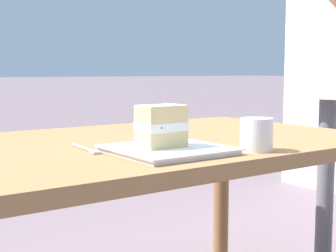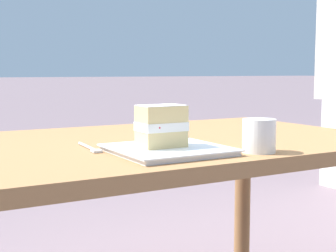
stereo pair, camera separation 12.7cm
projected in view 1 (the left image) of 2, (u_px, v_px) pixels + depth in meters
The scene contains 5 objects.
patio_table at pixel (146, 171), 1.54m from camera, with size 1.42×0.89×0.74m.
dessert_plate at pixel (168, 150), 1.27m from camera, with size 0.28×0.28×0.02m.
cake_slice at pixel (161, 126), 1.27m from camera, with size 0.12×0.09×0.11m.
dessert_fork at pixel (87, 149), 1.31m from camera, with size 0.03×0.17×0.01m.
coffee_cup at pixel (257, 134), 1.30m from camera, with size 0.09×0.09×0.09m.
Camera 1 is at (0.82, 1.27, 0.94)m, focal length 53.11 mm.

